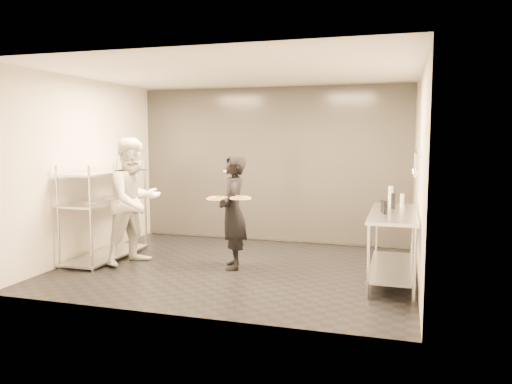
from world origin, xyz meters
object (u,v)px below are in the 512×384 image
(pizza_plate_near, at_px, (218,198))
(bottle_clear, at_px, (402,200))
(chef, at_px, (134,201))
(bottle_green, at_px, (391,195))
(prep_counter, at_px, (393,234))
(waiter, at_px, (233,212))
(pos_monitor, at_px, (384,206))
(pass_rack, at_px, (105,209))
(salad_plate, at_px, (233,170))
(pizza_plate_far, at_px, (241,198))
(bottle_dark, at_px, (393,201))

(pizza_plate_near, height_order, bottle_clear, bottle_clear)
(chef, height_order, bottle_clear, chef)
(chef, xyz_separation_m, bottle_green, (3.66, 0.94, 0.11))
(prep_counter, height_order, chef, chef)
(waiter, relative_size, bottle_clear, 9.02)
(pizza_plate_near, bearing_deg, pos_monitor, 2.00)
(pass_rack, height_order, salad_plate, pass_rack)
(pizza_plate_far, distance_m, bottle_dark, 2.09)
(salad_plate, bearing_deg, chef, -162.51)
(pizza_plate_near, relative_size, pos_monitor, 1.35)
(bottle_green, bearing_deg, bottle_clear, -57.37)
(pass_rack, distance_m, waiter, 2.11)
(salad_plate, distance_m, bottle_clear, 2.46)
(waiter, height_order, chef, chef)
(salad_plate, height_order, bottle_green, salad_plate)
(pizza_plate_near, bearing_deg, bottle_dark, 12.20)
(waiter, height_order, bottle_clear, waiter)
(pizza_plate_near, xyz_separation_m, salad_plate, (0.05, 0.51, 0.36))
(bottle_green, distance_m, bottle_dark, 0.50)
(pos_monitor, distance_m, bottle_green, 0.94)
(pass_rack, xyz_separation_m, pizza_plate_near, (1.96, -0.21, 0.27))
(pizza_plate_far, xyz_separation_m, bottle_clear, (2.13, 0.78, -0.05))
(bottle_dark, bearing_deg, prep_counter, -86.97)
(pizza_plate_near, relative_size, salad_plate, 1.06)
(pass_rack, bearing_deg, salad_plate, 8.54)
(bottle_dark, bearing_deg, pass_rack, -176.01)
(pizza_plate_near, distance_m, salad_plate, 0.63)
(pass_rack, xyz_separation_m, bottle_green, (4.26, 0.80, 0.28))
(chef, distance_m, pizza_plate_near, 1.36)
(waiter, xyz_separation_m, bottle_clear, (2.32, 0.55, 0.19))
(pizza_plate_near, bearing_deg, pizza_plate_far, -4.24)
(pizza_plate_near, distance_m, pos_monitor, 2.26)
(pos_monitor, bearing_deg, prep_counter, 35.03)
(pass_rack, distance_m, pizza_plate_far, 2.33)
(chef, distance_m, pos_monitor, 3.61)
(prep_counter, distance_m, waiter, 2.23)
(waiter, distance_m, pizza_plate_near, 0.34)
(pizza_plate_far, distance_m, bottle_clear, 2.27)
(waiter, relative_size, pos_monitor, 6.95)
(prep_counter, distance_m, bottle_green, 0.91)
(prep_counter, bearing_deg, salad_plate, 172.66)
(waiter, relative_size, chef, 0.87)
(pizza_plate_near, bearing_deg, bottle_clear, 16.97)
(waiter, distance_m, pizza_plate_far, 0.39)
(salad_plate, relative_size, pos_monitor, 1.27)
(bottle_green, bearing_deg, waiter, -159.52)
(pass_rack, xyz_separation_m, bottle_clear, (4.43, 0.55, 0.24))
(waiter, relative_size, bottle_green, 6.32)
(waiter, distance_m, pos_monitor, 2.11)
(pass_rack, relative_size, bottle_dark, 7.53)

